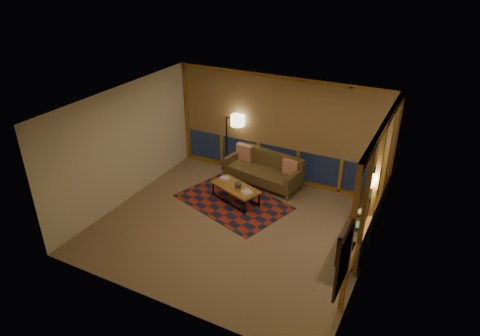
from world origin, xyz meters
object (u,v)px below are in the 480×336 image
at_px(coffee_table, 236,194).
at_px(bookshelf, 363,220).
at_px(floor_lamp, 227,141).
at_px(sofa, 263,170).

distance_m(coffee_table, bookshelf, 2.92).
distance_m(coffee_table, floor_lamp, 1.81).
distance_m(sofa, bookshelf, 2.88).
bearing_deg(bookshelf, coffee_table, -178.64).
xyz_separation_m(coffee_table, bookshelf, (2.91, 0.07, 0.13)).
relative_size(sofa, bookshelf, 0.74).
height_order(coffee_table, bookshelf, bookshelf).
distance_m(sofa, coffee_table, 1.10).
xyz_separation_m(coffee_table, floor_lamp, (-0.99, 1.38, 0.61)).
relative_size(floor_lamp, bookshelf, 0.62).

